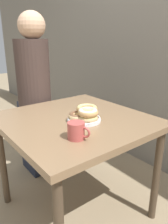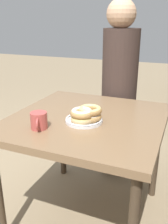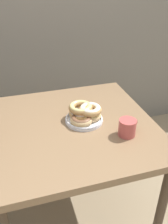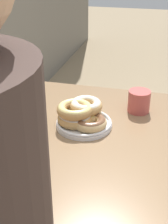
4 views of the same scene
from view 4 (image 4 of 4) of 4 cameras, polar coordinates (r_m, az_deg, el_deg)
The scene contains 3 objects.
dining_table at distance 1.15m, azimuth -0.40°, elevation -8.18°, with size 0.91×0.88×0.73m.
donut_plate at distance 1.16m, azimuth -0.31°, elevation -0.56°, with size 0.23×0.23×0.09m.
coffee_mug at distance 1.28m, azimuth 9.98°, elevation 2.05°, with size 0.12×0.09×0.09m.
Camera 4 is at (-0.90, -0.08, 1.33)m, focal length 50.00 mm.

